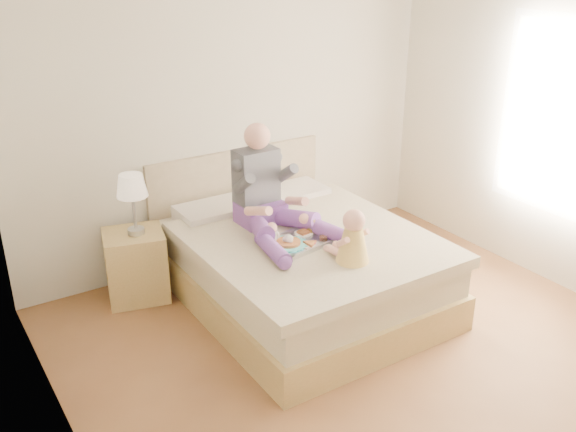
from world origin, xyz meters
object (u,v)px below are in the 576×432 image
baby (352,240)px  bed (297,262)px  adult (269,198)px  tray (298,239)px  nightstand (136,265)px

baby → bed: bearing=82.2°
adult → bed: bearing=-44.4°
adult → baby: size_ratio=2.56×
bed → adult: size_ratio=2.16×
bed → tray: bearing=-121.8°
bed → nightstand: (-1.09, 0.70, -0.03)m
bed → baby: 0.80m
adult → tray: size_ratio=1.97×
bed → adult: 0.58m
tray → baby: bearing=-79.2°
nightstand → adult: size_ratio=0.57×
bed → adult: adult is taller
nightstand → baby: bearing=-36.5°
bed → nightstand: bed is taller
nightstand → baby: baby is taller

